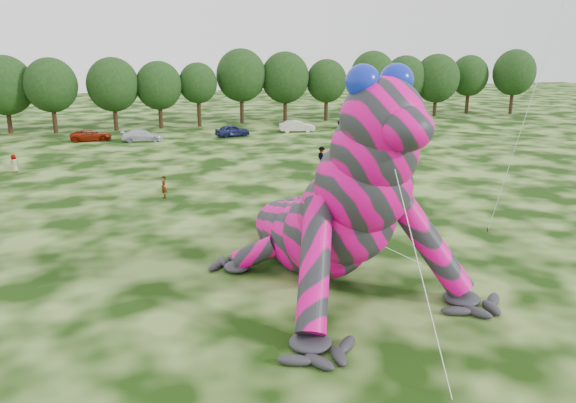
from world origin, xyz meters
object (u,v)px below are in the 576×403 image
at_px(tree_16, 469,84).
at_px(tree_8, 159,95).
at_px(tree_6, 52,96).
at_px(tree_5, 6,94).
at_px(tree_7, 114,94).
at_px(tree_9, 198,95).
at_px(spectator_0, 164,187).
at_px(car_3, 142,136).
at_px(car_6, 357,122).
at_px(car_4, 232,131).
at_px(tree_11, 285,87).
at_px(inflatable_gecko, 311,170).
at_px(car_2, 91,135).
at_px(tree_10, 241,86).
at_px(tree_15, 436,85).
at_px(tree_17, 513,82).
at_px(spectator_2, 322,156).
at_px(tree_14, 405,86).
at_px(car_5, 297,126).
at_px(spectator_4, 14,163).
at_px(tree_12, 326,90).
at_px(tree_13, 372,85).
at_px(spectator_3, 392,147).
at_px(car_7, 407,122).

bearing_deg(tree_16, tree_8, -177.25).
bearing_deg(tree_6, tree_5, 162.54).
bearing_deg(tree_7, tree_8, 1.78).
xyz_separation_m(tree_9, spectator_0, (-8.25, -37.05, -3.50)).
height_order(car_3, car_6, car_6).
relative_size(car_4, spectator_0, 2.53).
height_order(tree_11, tree_16, tree_11).
relative_size(inflatable_gecko, car_2, 4.38).
distance_m(tree_10, tree_15, 31.09).
bearing_deg(tree_9, tree_17, -0.77).
distance_m(tree_11, tree_15, 24.69).
bearing_deg(tree_9, car_6, -20.70).
height_order(car_2, car_6, car_6).
height_order(tree_15, spectator_2, tree_15).
distance_m(inflatable_gecko, tree_14, 64.77).
relative_size(car_5, spectator_0, 2.72).
height_order(tree_5, tree_10, tree_10).
distance_m(tree_9, spectator_4, 31.71).
height_order(tree_12, tree_17, tree_17).
bearing_deg(tree_10, inflatable_gecko, -99.16).
xyz_separation_m(car_3, car_5, (19.65, 1.65, 0.06)).
xyz_separation_m(tree_9, tree_15, (37.41, 0.43, 0.48)).
bearing_deg(tree_5, car_6, -11.16).
bearing_deg(car_3, tree_8, -7.61).
distance_m(tree_6, tree_10, 25.03).
distance_m(spectator_4, spectator_2, 27.71).
bearing_deg(tree_5, tree_13, -1.49).
relative_size(car_4, spectator_4, 2.63).
xyz_separation_m(tree_5, tree_14, (56.59, 0.29, -0.20)).
xyz_separation_m(inflatable_gecko, tree_7, (-8.70, 52.68, -0.46)).
distance_m(tree_12, tree_17, 31.96).
height_order(tree_8, spectator_0, tree_8).
bearing_deg(tree_11, spectator_2, -100.64).
bearing_deg(tree_10, tree_11, -3.44).
bearing_deg(car_4, tree_14, -80.65).
xyz_separation_m(car_4, spectator_3, (13.17, -16.87, 0.15)).
bearing_deg(car_3, tree_11, -52.52).
bearing_deg(spectator_0, spectator_2, 107.25).
distance_m(inflatable_gecko, car_3, 43.24).
relative_size(tree_16, car_7, 1.80).
xyz_separation_m(tree_7, spectator_2, (18.13, -29.15, -3.83)).
bearing_deg(tree_9, tree_15, 0.65).
height_order(car_5, car_6, car_5).
xyz_separation_m(tree_8, tree_15, (42.69, 0.79, 0.35)).
distance_m(tree_12, tree_15, 18.46).
xyz_separation_m(tree_9, tree_17, (50.88, -0.68, 0.81)).
relative_size(car_5, car_6, 0.88).
distance_m(tree_9, tree_14, 32.43).
height_order(tree_13, tree_15, tree_13).
bearing_deg(tree_15, tree_10, 178.51).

